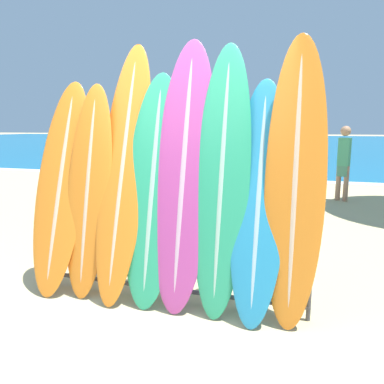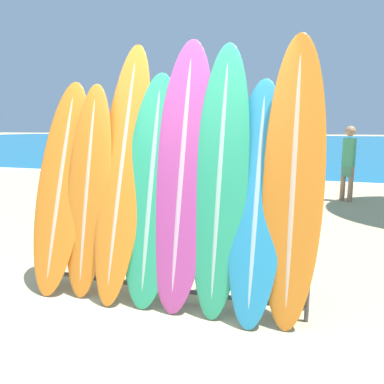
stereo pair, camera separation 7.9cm
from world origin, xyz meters
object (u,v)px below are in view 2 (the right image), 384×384
object	(u,v)px
surfboard_rack	(166,251)
surfboard_slot_0	(61,185)
surfboard_slot_7	(293,180)
person_mid_beach	(192,156)
surfboard_slot_1	(88,190)
surfboard_slot_3	(152,188)
surfboard_slot_2	(123,170)
surfboard_slot_4	(182,173)
person_far_right	(202,180)
person_near_water	(113,177)
person_far_left	(348,161)
surfboard_slot_5	(220,179)
surfboard_slot_6	(257,199)

from	to	relation	value
surfboard_rack	surfboard_slot_0	xyz separation A→B (m)	(-1.17, 0.03, 0.58)
surfboard_slot_7	person_mid_beach	bearing A→B (deg)	114.43
surfboard_slot_1	person_mid_beach	bearing A→B (deg)	99.35
surfboard_slot_0	surfboard_slot_3	bearing A→B (deg)	-0.37
surfboard_rack	surfboard_slot_2	bearing A→B (deg)	170.59
surfboard_slot_4	person_far_right	world-z (taller)	surfboard_slot_4
person_near_water	person_far_left	world-z (taller)	person_far_left
surfboard_slot_5	person_far_right	distance (m)	2.69
surfboard_slot_0	person_near_water	distance (m)	2.24
surfboard_slot_3	surfboard_slot_6	distance (m)	1.00
person_far_left	surfboard_slot_2	bearing A→B (deg)	-88.27
surfboard_slot_0	surfboard_slot_1	xyz separation A→B (m)	(0.34, -0.03, -0.02)
surfboard_slot_1	surfboard_slot_3	xyz separation A→B (m)	(0.68, 0.02, 0.04)
surfboard_rack	person_mid_beach	xyz separation A→B (m)	(-1.96, 6.88, 0.35)
surfboard_rack	person_near_water	size ratio (longest dim) A/B	1.68
surfboard_slot_0	person_mid_beach	world-z (taller)	surfboard_slot_0
surfboard_slot_4	surfboard_slot_6	distance (m)	0.72
person_mid_beach	person_far_right	xyz separation A→B (m)	(1.57, -4.34, -0.02)
surfboard_slot_2	surfboard_slot_4	xyz separation A→B (m)	(0.63, -0.03, -0.01)
surfboard_slot_1	person_near_water	bearing A→B (deg)	113.98
surfboard_slot_0	surfboard_slot_7	world-z (taller)	surfboard_slot_7
surfboard_slot_4	person_far_left	distance (m)	6.09
surfboard_rack	person_far_left	xyz separation A→B (m)	(2.04, 5.83, 0.42)
surfboard_slot_0	surfboard_slot_7	size ratio (longest dim) A/B	0.87
surfboard_slot_0	surfboard_slot_3	distance (m)	1.02
person_far_left	person_near_water	bearing A→B (deg)	-111.02
surfboard_slot_6	person_near_water	size ratio (longest dim) A/B	1.34
person_far_right	person_near_water	bearing A→B (deg)	111.01
surfboard_rack	surfboard_slot_0	world-z (taller)	surfboard_slot_0
surfboard_slot_4	surfboard_slot_1	bearing A→B (deg)	-177.07
surfboard_rack	surfboard_slot_2	world-z (taller)	surfboard_slot_2
surfboard_slot_5	surfboard_slot_7	size ratio (longest dim) A/B	0.98
surfboard_slot_3	person_near_water	bearing A→B (deg)	127.47
surfboard_slot_6	person_far_left	size ratio (longest dim) A/B	1.25
surfboard_slot_5	surfboard_slot_2	bearing A→B (deg)	177.45
surfboard_slot_5	person_near_water	bearing A→B (deg)	137.22
surfboard_slot_0	surfboard_slot_2	bearing A→B (deg)	4.01
surfboard_slot_3	person_far_right	xyz separation A→B (m)	(-0.25, 2.51, -0.27)
surfboard_slot_3	surfboard_slot_5	distance (m)	0.68
surfboard_slot_6	surfboard_slot_3	bearing A→B (deg)	179.83
surfboard_slot_7	person_far_left	world-z (taller)	surfboard_slot_7
surfboard_slot_0	surfboard_slot_6	xyz separation A→B (m)	(2.02, -0.01, -0.02)
person_mid_beach	person_near_water	bearing A→B (deg)	-144.28
surfboard_slot_0	person_far_left	size ratio (longest dim) A/B	1.28
surfboard_slot_6	person_mid_beach	distance (m)	7.41
surfboard_slot_0	person_mid_beach	xyz separation A→B (m)	(-0.79, 6.85, -0.23)
person_near_water	person_mid_beach	size ratio (longest dim) A/B	1.02
surfboard_rack	surfboard_slot_4	world-z (taller)	surfboard_slot_4
surfboard_slot_4	person_mid_beach	distance (m)	7.15
person_near_water	person_far_right	bearing A→B (deg)	109.31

